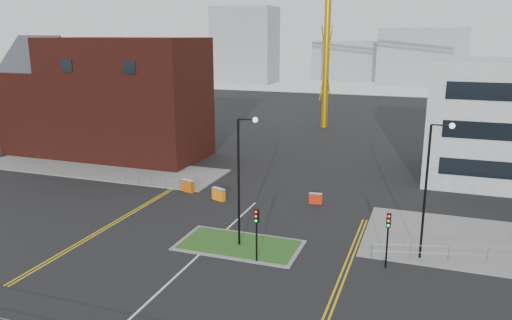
{
  "coord_description": "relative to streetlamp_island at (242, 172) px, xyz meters",
  "views": [
    {
      "loc": [
        13.96,
        -22.13,
        14.45
      ],
      "look_at": [
        1.52,
        12.87,
        5.0
      ],
      "focal_mm": 35.0,
      "sensor_mm": 36.0,
      "label": 1
    }
  ],
  "objects": [
    {
      "name": "barrier_left",
      "position": [
        -9.3,
        9.89,
        -4.79
      ],
      "size": [
        1.43,
        0.87,
        1.14
      ],
      "color": "#C5560A",
      "rests_on": "ground"
    },
    {
      "name": "skyline_b",
      "position": [
        7.78,
        122.0,
        2.59
      ],
      "size": [
        24.0,
        12.0,
        16.0
      ],
      "primitive_type": "cube",
      "color": "gray",
      "rests_on": "ground"
    },
    {
      "name": "streetlamp_right_near",
      "position": [
        12.0,
        2.0,
        0.0
      ],
      "size": [
        1.46,
        0.36,
        9.18
      ],
      "color": "black",
      "rests_on": "ground"
    },
    {
      "name": "yellow_left_a",
      "position": [
        -11.22,
        2.0,
        -5.41
      ],
      "size": [
        0.12,
        24.0,
        0.01
      ],
      "primitive_type": "cube",
      "color": "gold",
      "rests_on": "ground"
    },
    {
      "name": "streetlamp_island",
      "position": [
        0.0,
        0.0,
        0.0
      ],
      "size": [
        1.46,
        0.36,
        9.18
      ],
      "color": "black",
      "rests_on": "ground"
    },
    {
      "name": "barrier_right",
      "position": [
        2.82,
        10.53,
        -4.9
      ],
      "size": [
        1.16,
        0.51,
        0.95
      ],
      "color": "red",
      "rests_on": "ground"
    },
    {
      "name": "brick_building",
      "position": [
        -25.19,
        20.0,
        1.44
      ],
      "size": [
        24.2,
        10.07,
        14.24
      ],
      "color": "#4A1912",
      "rests_on": "ground"
    },
    {
      "name": "barrier_mid",
      "position": [
        -5.57,
        8.59,
        -4.82
      ],
      "size": [
        1.37,
        0.91,
        1.1
      ],
      "color": "orange",
      "rests_on": "ground"
    },
    {
      "name": "centre_line",
      "position": [
        -2.22,
        -6.0,
        -5.41
      ],
      "size": [
        0.15,
        30.0,
        0.01
      ],
      "primitive_type": "cube",
      "color": "silver",
      "rests_on": "ground"
    },
    {
      "name": "yellow_right_a",
      "position": [
        7.28,
        -2.0,
        -5.41
      ],
      "size": [
        0.12,
        20.0,
        0.01
      ],
      "primitive_type": "cube",
      "color": "gold",
      "rests_on": "ground"
    },
    {
      "name": "traffic_light_island",
      "position": [
        1.78,
        -2.02,
        -2.85
      ],
      "size": [
        0.28,
        0.33,
        3.65
      ],
      "color": "black",
      "rests_on": "ground"
    },
    {
      "name": "railing_left",
      "position": [
        -13.22,
        10.0,
        -4.67
      ],
      "size": [
        6.05,
        0.05,
        1.1
      ],
      "color": "gray",
      "rests_on": "ground"
    },
    {
      "name": "island_kerb",
      "position": [
        -0.22,
        0.0,
        -5.37
      ],
      "size": [
        8.6,
        4.6,
        0.08
      ],
      "primitive_type": "cube",
      "color": "slate",
      "rests_on": "ground"
    },
    {
      "name": "traffic_light_right",
      "position": [
        9.78,
        -0.02,
        -2.85
      ],
      "size": [
        0.28,
        0.33,
        3.65
      ],
      "color": "black",
      "rests_on": "ground"
    },
    {
      "name": "ground",
      "position": [
        -2.22,
        -8.0,
        -5.41
      ],
      "size": [
        200.0,
        200.0,
        0.0
      ],
      "primitive_type": "plane",
      "color": "black",
      "rests_on": "ground"
    },
    {
      "name": "grass_island",
      "position": [
        -0.22,
        0.0,
        -5.35
      ],
      "size": [
        8.0,
        4.0,
        0.12
      ],
      "primitive_type": "cube",
      "color": "#1F4C19",
      "rests_on": "ground"
    },
    {
      "name": "skyline_d",
      "position": [
        -10.22,
        132.0,
        0.59
      ],
      "size": [
        30.0,
        12.0,
        12.0
      ],
      "primitive_type": "cube",
      "color": "gray",
      "rests_on": "ground"
    },
    {
      "name": "skyline_a",
      "position": [
        -42.22,
        112.0,
        5.59
      ],
      "size": [
        18.0,
        12.0,
        22.0
      ],
      "primitive_type": "cube",
      "color": "gray",
      "rests_on": "ground"
    },
    {
      "name": "pavement_left",
      "position": [
        -22.22,
        14.0,
        -5.35
      ],
      "size": [
        28.0,
        8.0,
        0.12
      ],
      "primitive_type": "cube",
      "color": "slate",
      "rests_on": "ground"
    },
    {
      "name": "yellow_right_b",
      "position": [
        7.58,
        -2.0,
        -5.41
      ],
      "size": [
        0.12,
        20.0,
        0.01
      ],
      "primitive_type": "cube",
      "color": "gold",
      "rests_on": "ground"
    },
    {
      "name": "yellow_left_b",
      "position": [
        -10.92,
        2.0,
        -5.41
      ],
      "size": [
        0.12,
        24.0,
        0.01
      ],
      "primitive_type": "cube",
      "color": "gold",
      "rests_on": "ground"
    }
  ]
}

